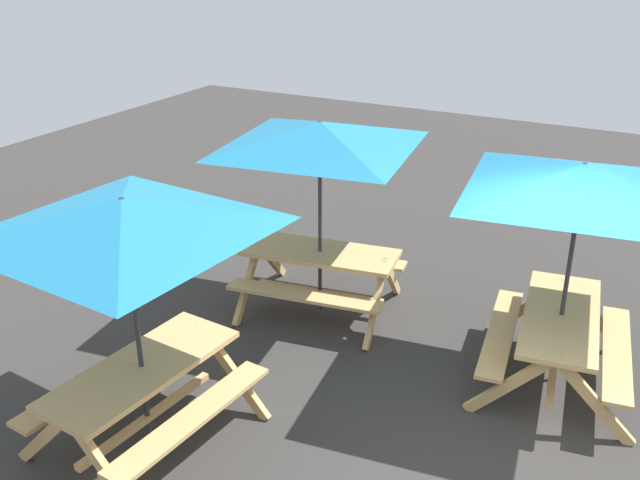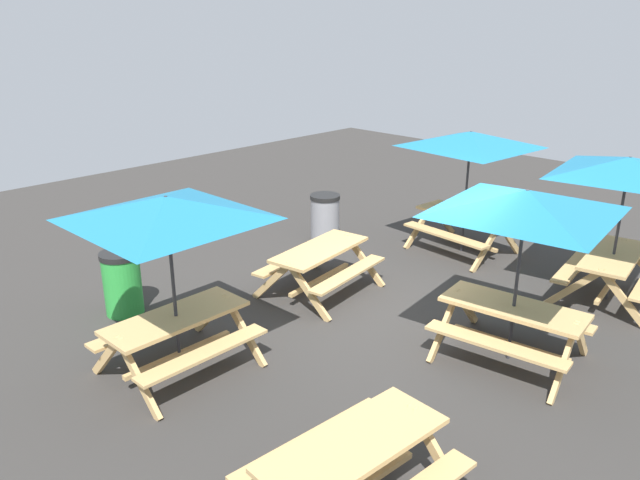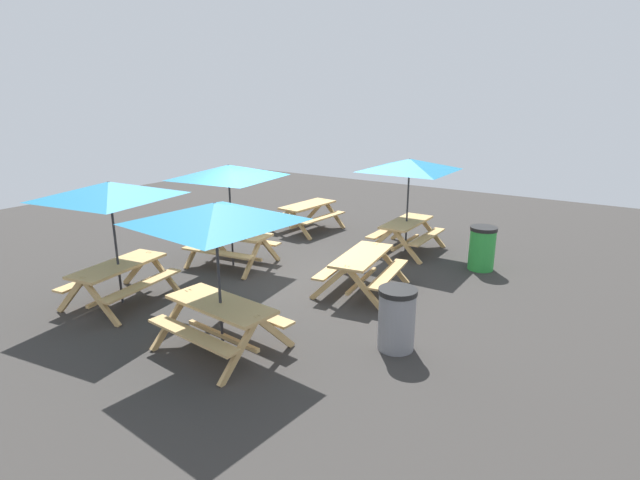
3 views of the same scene
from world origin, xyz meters
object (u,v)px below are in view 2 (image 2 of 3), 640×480
picnic_table_2 (320,260)px  picnic_table_4 (470,148)px  picnic_table_1 (627,177)px  trash_bin_green (122,283)px  picnic_table_3 (525,215)px  picnic_table_0 (353,461)px  picnic_table_5 (168,222)px  trash_bin_gray (325,219)px

picnic_table_2 → picnic_table_4: picnic_table_4 is taller
picnic_table_1 → trash_bin_green: bearing=129.5°
picnic_table_3 → picnic_table_0: bearing=87.7°
picnic_table_1 → picnic_table_4: size_ratio=0.99×
picnic_table_2 → picnic_table_3: size_ratio=0.71×
picnic_table_2 → trash_bin_green: 3.06m
picnic_table_3 → picnic_table_5: size_ratio=0.99×
picnic_table_2 → picnic_table_5: size_ratio=0.70×
trash_bin_green → trash_bin_gray: bearing=-0.2°
picnic_table_0 → picnic_table_3: (3.46, 0.32, 1.43)m
trash_bin_gray → trash_bin_green: size_ratio=1.00×
trash_bin_green → picnic_table_1: bearing=-41.9°
trash_bin_gray → trash_bin_green: (-4.37, 0.01, 0.00)m
picnic_table_0 → picnic_table_2: size_ratio=0.96×
picnic_table_4 → trash_bin_gray: (-1.49, 2.21, -1.49)m
picnic_table_3 → trash_bin_green: picnic_table_3 is taller
picnic_table_0 → picnic_table_5: (0.28, 3.18, 1.43)m
picnic_table_5 → picnic_table_4: bearing=-2.9°
trash_bin_green → picnic_table_3: bearing=-59.5°
picnic_table_2 → trash_bin_gray: size_ratio=2.02×
picnic_table_2 → trash_bin_gray: bearing=33.6°
trash_bin_green → picnic_table_4: bearing=-20.8°
picnic_table_0 → picnic_table_3: picnic_table_3 is taller
picnic_table_0 → picnic_table_5: 3.50m
picnic_table_4 → trash_bin_green: bearing=74.1°
picnic_table_0 → picnic_table_1: size_ratio=0.68×
picnic_table_3 → picnic_table_4: same height
picnic_table_0 → picnic_table_4: picnic_table_4 is taller
picnic_table_4 → trash_bin_green: (-5.86, 2.22, -1.49)m
trash_bin_green → picnic_table_0: bearing=-96.8°
picnic_table_0 → trash_bin_green: size_ratio=1.93×
picnic_table_1 → trash_bin_gray: 5.40m
picnic_table_4 → trash_bin_gray: bearing=38.9°
picnic_table_0 → picnic_table_5: size_ratio=0.67×
picnic_table_0 → picnic_table_2: bearing=51.9°
picnic_table_3 → picnic_table_2: bearing=-3.5°
picnic_table_4 → picnic_table_1: bearing=-179.8°
picnic_table_0 → picnic_table_1: 6.41m
picnic_table_5 → picnic_table_0: bearing=-95.7°
picnic_table_0 → picnic_table_4: bearing=28.4°
trash_bin_gray → picnic_table_5: bearing=-157.3°
picnic_table_4 → trash_bin_gray: size_ratio=2.88×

